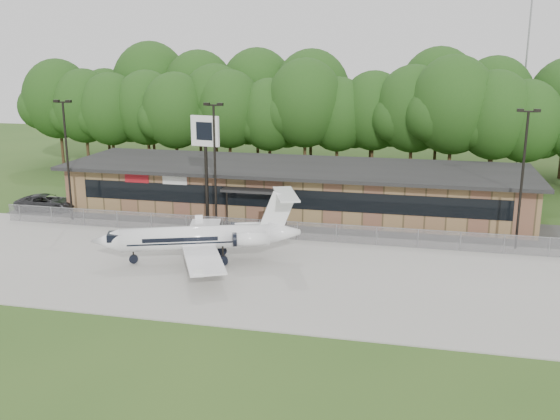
% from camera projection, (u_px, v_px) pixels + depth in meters
% --- Properties ---
extents(ground, '(160.00, 160.00, 0.00)m').
position_uv_depth(ground, '(207.00, 318.00, 34.01)').
color(ground, '#2B4E1C').
rests_on(ground, ground).
extents(apron, '(64.00, 18.00, 0.08)m').
position_uv_depth(apron, '(247.00, 269.00, 41.55)').
color(apron, '#9E9B93').
rests_on(apron, ground).
extents(parking_lot, '(50.00, 9.00, 0.06)m').
position_uv_depth(parking_lot, '(285.00, 223.00, 52.41)').
color(parking_lot, '#383835').
rests_on(parking_lot, ground).
extents(terminal, '(41.00, 11.65, 4.30)m').
position_uv_depth(terminal, '(295.00, 188.00, 56.07)').
color(terminal, olive).
rests_on(terminal, ground).
extents(fence, '(46.00, 0.04, 1.52)m').
position_uv_depth(fence, '(272.00, 229.00, 47.98)').
color(fence, gray).
rests_on(fence, ground).
extents(treeline, '(72.00, 12.00, 15.00)m').
position_uv_depth(treeline, '(327.00, 110.00, 71.79)').
color(treeline, '#163D13').
rests_on(treeline, ground).
extents(radio_mast, '(0.20, 0.20, 25.00)m').
position_uv_depth(radio_mast, '(526.00, 65.00, 71.43)').
color(radio_mast, gray).
rests_on(radio_mast, ground).
extents(light_pole_left, '(1.55, 0.30, 10.23)m').
position_uv_depth(light_pole_left, '(67.00, 151.00, 52.02)').
color(light_pole_left, black).
rests_on(light_pole_left, ground).
extents(light_pole_mid, '(1.55, 0.30, 10.23)m').
position_uv_depth(light_pole_mid, '(215.00, 157.00, 49.19)').
color(light_pole_mid, black).
rests_on(light_pole_mid, ground).
extents(light_pole_right, '(1.55, 0.30, 10.23)m').
position_uv_depth(light_pole_right, '(523.00, 169.00, 44.19)').
color(light_pole_right, black).
rests_on(light_pole_right, ground).
extents(business_jet, '(14.12, 12.63, 4.82)m').
position_uv_depth(business_jet, '(203.00, 238.00, 42.51)').
color(business_jet, white).
rests_on(business_jet, ground).
extents(suv, '(5.75, 3.22, 1.52)m').
position_uv_depth(suv, '(47.00, 203.00, 56.51)').
color(suv, '#303032').
rests_on(suv, ground).
extents(pole_sign, '(2.42, 0.68, 9.19)m').
position_uv_depth(pole_sign, '(205.00, 143.00, 49.39)').
color(pole_sign, black).
rests_on(pole_sign, ground).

